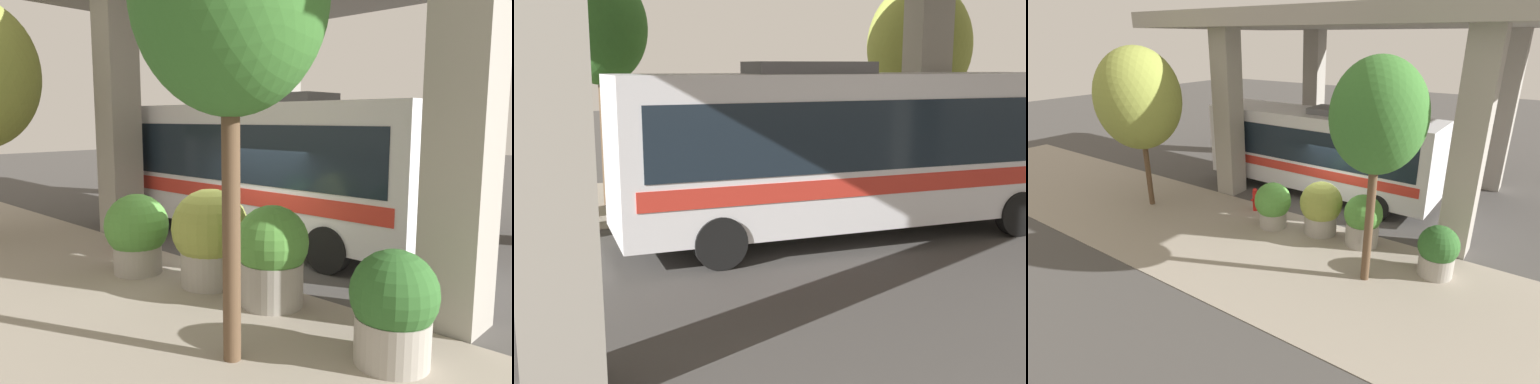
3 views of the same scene
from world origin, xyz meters
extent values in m
plane|color=#474442|center=(0.00, 0.00, 0.00)|extent=(80.00, 80.00, 0.00)
cube|color=gray|center=(-3.00, 0.00, 0.01)|extent=(6.00, 40.00, 0.02)
cube|color=#9E998E|center=(0.50, -4.71, 3.40)|extent=(0.90, 0.90, 6.80)
cube|color=#9E998E|center=(0.50, 4.71, 3.40)|extent=(0.90, 0.90, 6.80)
cube|color=#9E998E|center=(7.50, -4.71, 3.40)|extent=(0.90, 0.90, 6.80)
cube|color=silver|center=(2.54, 1.53, 1.99)|extent=(2.54, 10.07, 3.09)
cube|color=#19232D|center=(2.54, 1.53, 2.36)|extent=(2.58, 9.27, 1.36)
cube|color=red|center=(2.54, 1.53, 1.38)|extent=(2.58, 9.57, 0.37)
cube|color=slate|center=(2.54, 0.52, 3.66)|extent=(1.27, 2.52, 0.24)
cylinder|color=black|center=(1.35, 5.06, 0.50)|extent=(0.28, 1.00, 1.00)
cylinder|color=black|center=(3.72, 5.06, 0.50)|extent=(0.28, 1.00, 1.00)
cylinder|color=black|center=(1.35, -1.74, 0.50)|extent=(0.28, 1.00, 1.00)
cylinder|color=black|center=(3.72, -1.74, 0.50)|extent=(0.28, 1.00, 1.00)
cylinder|color=red|center=(-0.62, 2.51, 0.40)|extent=(0.20, 0.20, 0.80)
sphere|color=red|center=(-0.62, 2.51, 0.86)|extent=(0.19, 0.19, 0.19)
cylinder|color=red|center=(-0.77, 2.51, 0.52)|extent=(0.12, 0.09, 0.09)
cylinder|color=red|center=(-0.47, 2.51, 0.52)|extent=(0.12, 0.09, 0.09)
cylinder|color=#9E998E|center=(-1.28, -4.62, 0.33)|extent=(0.98, 0.98, 0.65)
sphere|color=#2D6028|center=(-1.28, -4.62, 0.97)|extent=(1.14, 1.14, 1.14)
sphere|color=#BF334C|center=(-1.16, -4.72, 0.79)|extent=(0.34, 0.34, 0.34)
cylinder|color=#9E998E|center=(-0.83, -0.56, 0.37)|extent=(1.13, 1.13, 0.74)
sphere|color=olive|center=(-0.83, -0.56, 1.14)|extent=(1.47, 1.47, 1.47)
sphere|color=#993F8C|center=(-0.68, -0.67, 0.89)|extent=(0.40, 0.40, 0.40)
cylinder|color=#9E998E|center=(-1.36, 1.11, 0.32)|extent=(0.98, 0.98, 0.65)
sphere|color=#4C8C38|center=(-1.36, 1.11, 1.01)|extent=(1.31, 1.31, 1.31)
sphere|color=#BF334C|center=(-1.23, 1.01, 0.79)|extent=(0.34, 0.34, 0.34)
cylinder|color=#9E998E|center=(-0.80, -2.11, 0.39)|extent=(1.07, 1.07, 0.78)
sphere|color=#4C8C38|center=(-0.80, -2.11, 1.12)|extent=(1.25, 1.25, 1.25)
sphere|color=#993F8C|center=(-0.66, -2.21, 0.93)|extent=(0.38, 0.38, 0.38)
cylinder|color=brown|center=(-2.51, 6.43, 1.67)|extent=(0.21, 0.21, 3.34)
ellipsoid|color=olive|center=(-2.51, 6.43, 4.29)|extent=(3.17, 3.17, 3.80)
cylinder|color=brown|center=(-2.63, -3.03, 1.96)|extent=(0.24, 0.24, 3.92)
ellipsoid|color=#38722D|center=(-2.63, -3.03, 4.65)|extent=(2.42, 2.42, 2.90)
camera|label=1|loc=(-6.93, -7.55, 3.18)|focal=35.00mm
camera|label=2|loc=(14.70, -4.86, 3.71)|focal=45.00mm
camera|label=3|loc=(-11.95, -6.63, 6.47)|focal=28.00mm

